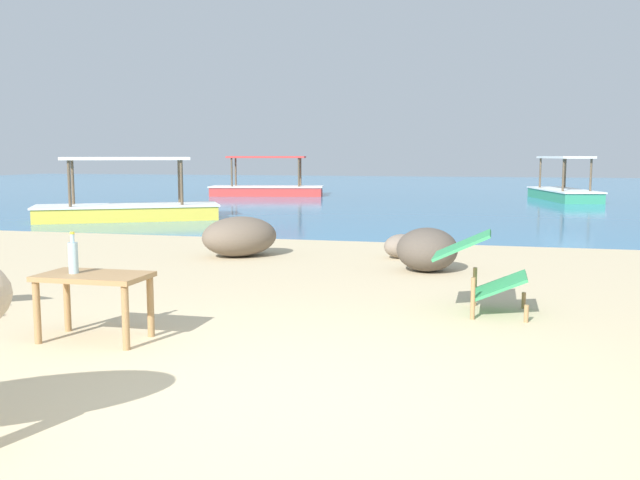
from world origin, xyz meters
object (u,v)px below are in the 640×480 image
object	(u,v)px
boat_green	(563,191)
deck_chair_far	(481,267)
boat_red	(267,187)
bottle	(73,257)
low_bench_table	(94,285)
boat_yellow	(128,207)

from	to	relation	value
boat_green	deck_chair_far	bearing A→B (deg)	159.35
deck_chair_far	boat_green	world-z (taller)	boat_green
boat_red	bottle	bearing A→B (deg)	92.64
low_bench_table	deck_chair_far	size ratio (longest dim) A/B	0.99
bottle	deck_chair_far	world-z (taller)	bottle
boat_red	boat_green	world-z (taller)	same
bottle	boat_yellow	size ratio (longest dim) A/B	0.08
bottle	boat_green	distance (m)	18.20
low_bench_table	bottle	world-z (taller)	bottle
low_bench_table	boat_yellow	xyz separation A→B (m)	(-4.60, 8.60, -0.15)
boat_red	boat_yellow	bearing A→B (deg)	78.02
boat_yellow	boat_red	bearing A→B (deg)	-119.43
bottle	boat_red	bearing A→B (deg)	104.10
deck_chair_far	boat_yellow	size ratio (longest dim) A/B	0.20
boat_green	boat_yellow	world-z (taller)	same
bottle	boat_green	bearing A→B (deg)	74.55
deck_chair_far	boat_red	bearing A→B (deg)	114.22
deck_chair_far	boat_yellow	xyz separation A→B (m)	(-7.23, 7.04, -0.13)
low_bench_table	bottle	distance (m)	0.25
bottle	deck_chair_far	bearing A→B (deg)	29.36
low_bench_table	boat_red	distance (m)	17.96
deck_chair_far	boat_yellow	bearing A→B (deg)	135.67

